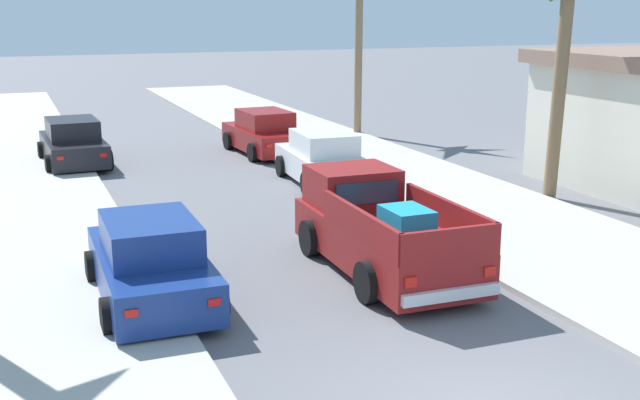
# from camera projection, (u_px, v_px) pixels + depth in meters

# --- Properties ---
(sidewalk_left) EXTENTS (5.10, 60.00, 0.12)m
(sidewalk_left) POSITION_uv_depth(u_px,v_px,m) (11.00, 224.00, 18.84)
(sidewalk_left) COLOR #B2AFA8
(sidewalk_left) RESTS_ON ground
(sidewalk_right) EXTENTS (5.10, 60.00, 0.12)m
(sidewalk_right) POSITION_uv_depth(u_px,v_px,m) (416.00, 186.00, 22.81)
(sidewalk_right) COLOR #B2AFA8
(sidewalk_right) RESTS_ON ground
(curb_left) EXTENTS (0.16, 60.00, 0.10)m
(curb_left) POSITION_uv_depth(u_px,v_px,m) (62.00, 219.00, 19.26)
(curb_left) COLOR silver
(curb_left) RESTS_ON ground
(curb_right) EXTENTS (0.16, 60.00, 0.10)m
(curb_right) POSITION_uv_depth(u_px,v_px,m) (381.00, 189.00, 22.39)
(curb_right) COLOR silver
(curb_right) RESTS_ON ground
(pickup_truck) EXTENTS (2.28, 5.24, 1.80)m
(pickup_truck) POSITION_uv_depth(u_px,v_px,m) (380.00, 231.00, 15.62)
(pickup_truck) COLOR maroon
(pickup_truck) RESTS_ON ground
(car_left_near) EXTENTS (2.13, 4.31, 1.54)m
(car_left_near) POSITION_uv_depth(u_px,v_px,m) (73.00, 144.00, 25.85)
(car_left_near) COLOR black
(car_left_near) RESTS_ON ground
(car_right_near) EXTENTS (2.07, 4.28, 1.54)m
(car_right_near) POSITION_uv_depth(u_px,v_px,m) (151.00, 263.00, 13.91)
(car_right_near) COLOR navy
(car_right_near) RESTS_ON ground
(car_left_mid) EXTENTS (2.18, 4.33, 1.54)m
(car_left_mid) POSITION_uv_depth(u_px,v_px,m) (264.00, 134.00, 27.91)
(car_left_mid) COLOR maroon
(car_left_mid) RESTS_ON ground
(car_right_mid) EXTENTS (2.21, 4.34, 1.54)m
(car_right_mid) POSITION_uv_depth(u_px,v_px,m) (323.00, 159.00, 23.24)
(car_right_mid) COLOR silver
(car_right_mid) RESTS_ON ground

